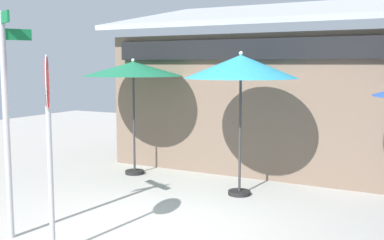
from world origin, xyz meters
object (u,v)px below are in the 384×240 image
at_px(patio_umbrella_forest_green_left, 133,70).
at_px(stop_sign, 48,119).
at_px(street_sign_post, 5,104).
at_px(patio_umbrella_teal_center, 241,68).

bearing_deg(patio_umbrella_forest_green_left, stop_sign, -68.14).
xyz_separation_m(stop_sign, patio_umbrella_forest_green_left, (-1.77, 4.41, 0.57)).
bearing_deg(stop_sign, street_sign_post, 169.66).
xyz_separation_m(street_sign_post, stop_sign, (1.02, -0.19, -0.14)).
bearing_deg(street_sign_post, patio_umbrella_teal_center, 60.66).
bearing_deg(patio_umbrella_forest_green_left, patio_umbrella_teal_center, -9.85).
bearing_deg(street_sign_post, patio_umbrella_forest_green_left, 100.07).
distance_m(street_sign_post, patio_umbrella_forest_green_left, 4.31).
height_order(street_sign_post, patio_umbrella_teal_center, street_sign_post).
xyz_separation_m(street_sign_post, patio_umbrella_forest_green_left, (-0.75, 4.22, 0.44)).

